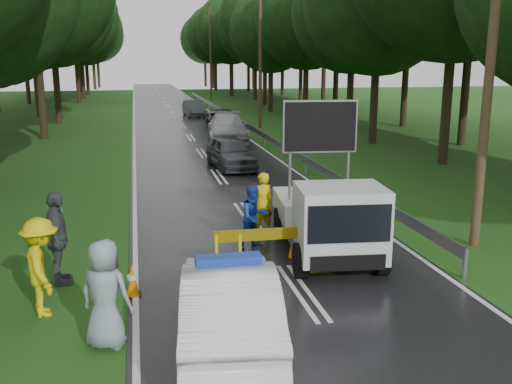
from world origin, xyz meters
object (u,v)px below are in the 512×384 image
object	(u,v)px
barrier	(275,240)
civilian	(254,217)
queue_car_second	(228,128)
queue_car_fourth	(194,108)
police_sedan	(229,305)
queue_car_third	(223,119)
queue_car_first	(231,153)
work_truck	(329,217)
officer	(262,203)

from	to	relation	value
barrier	civilian	bearing A→B (deg)	92.31
barrier	queue_car_second	bearing A→B (deg)	84.70
queue_car_fourth	police_sedan	bearing A→B (deg)	-99.01
queue_car_third	queue_car_fourth	distance (m)	9.41
civilian	queue_car_fourth	distance (m)	34.27
civilian	queue_car_fourth	xyz separation A→B (m)	(1.92, 34.22, -0.15)
queue_car_first	queue_car_second	world-z (taller)	queue_car_second
police_sedan	work_truck	xyz separation A→B (m)	(3.04, 3.85, 0.27)
queue_car_third	queue_car_fourth	xyz separation A→B (m)	(-1.06, 9.35, -0.01)
queue_car_second	police_sedan	bearing A→B (deg)	-93.51
queue_car_second	queue_car_fourth	size ratio (longest dim) A/B	1.38
officer	queue_car_third	distance (m)	23.88
barrier	officer	size ratio (longest dim) A/B	1.56
work_truck	queue_car_second	xyz separation A→B (m)	(0.71, 19.90, -0.19)
police_sedan	queue_car_second	bearing A→B (deg)	-92.18
police_sedan	queue_car_second	size ratio (longest dim) A/B	0.82
officer	queue_car_second	distance (m)	17.85
queue_car_second	queue_car_third	world-z (taller)	queue_car_second
police_sedan	civilian	size ratio (longest dim) A/B	2.78
queue_car_second	barrier	bearing A→B (deg)	-90.75
queue_car_second	queue_car_fourth	distance (m)	15.36
police_sedan	officer	world-z (taller)	officer
barrier	queue_car_third	distance (m)	27.03
barrier	civilian	distance (m)	2.00
work_truck	queue_car_second	distance (m)	19.92
barrier	queue_car_second	size ratio (longest dim) A/B	0.49
barrier	officer	bearing A→B (deg)	83.41
work_truck	officer	distance (m)	2.44
police_sedan	officer	bearing A→B (deg)	-100.68
police_sedan	civilian	xyz separation A→B (m)	(1.43, 4.89, 0.09)
queue_car_second	civilian	bearing A→B (deg)	-91.55
queue_car_first	queue_car_fourth	size ratio (longest dim) A/B	1.01
queue_car_second	officer	bearing A→B (deg)	-90.52
barrier	queue_car_second	world-z (taller)	queue_car_second
civilian	queue_car_second	world-z (taller)	civilian
police_sedan	officer	size ratio (longest dim) A/B	2.62
police_sedan	civilian	distance (m)	5.09
officer	queue_car_first	xyz separation A→B (m)	(0.72, 9.62, -0.17)
queue_car_third	queue_car_second	bearing A→B (deg)	-91.25
police_sedan	barrier	size ratio (longest dim) A/B	1.68
officer	queue_car_second	world-z (taller)	officer
civilian	queue_car_second	distance (m)	19.01
work_truck	civilian	world-z (taller)	work_truck
civilian	queue_car_third	bearing A→B (deg)	64.13
queue_car_first	queue_car_fourth	world-z (taller)	queue_car_first
police_sedan	queue_car_second	world-z (taller)	queue_car_second
queue_car_first	barrier	bearing A→B (deg)	-100.36
police_sedan	queue_car_third	xyz separation A→B (m)	(4.41, 29.75, -0.06)
officer	queue_car_second	size ratio (longest dim) A/B	0.31
civilian	officer	bearing A→B (deg)	48.60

